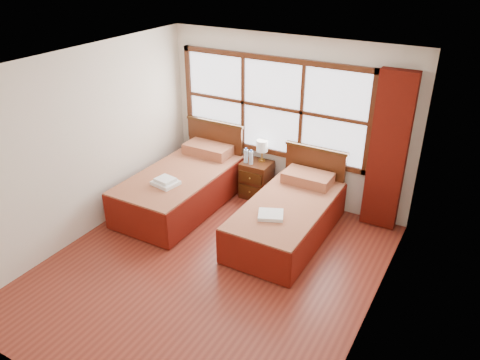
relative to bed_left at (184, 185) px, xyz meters
The scene contains 15 objects.
floor 1.77m from the bed_left, 43.66° to the right, with size 4.50×4.50×0.00m, color maroon.
ceiling 2.85m from the bed_left, 43.66° to the right, with size 4.50×4.50×0.00m, color white.
wall_back 1.90m from the bed_left, 40.08° to the left, with size 4.00×4.00×0.00m, color silver.
wall_left 1.71m from the bed_left, 121.99° to the right, with size 4.50×4.50×0.00m, color silver.
wall_right 3.60m from the bed_left, 20.18° to the right, with size 4.50×4.50×0.00m, color silver.
window 1.84m from the bed_left, 45.37° to the left, with size 3.16×0.06×1.56m.
curtain 3.11m from the bed_left, 17.77° to the left, with size 0.50×0.16×2.30m, color #581008.
bed_left is the anchor object (origin of this frame).
bed_right 1.80m from the bed_left, ahead, with size 1.05×2.07×1.02m.
nightstand 1.18m from the bed_left, 42.59° to the left, with size 0.46×0.45×0.61m.
towels_left 0.60m from the bed_left, 83.86° to the right, with size 0.39×0.35×0.10m.
towels_right 1.83m from the bed_left, 15.25° to the right, with size 0.41×0.39×0.05m.
lamp 1.38m from the bed_left, 44.84° to the left, with size 0.18×0.18×0.35m.
bottle_near 1.09m from the bed_left, 45.43° to the left, with size 0.07×0.07×0.25m.
bottle_far 1.15m from the bed_left, 41.02° to the left, with size 0.07×0.07×0.25m.
Camera 1 is at (2.74, -4.05, 3.77)m, focal length 35.00 mm.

